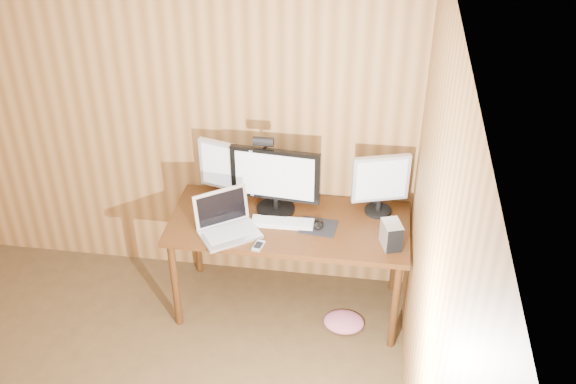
% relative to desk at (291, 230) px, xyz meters
% --- Properties ---
extents(room_shell, '(4.00, 4.00, 4.00)m').
position_rel_desk_xyz_m(room_shell, '(-0.93, -1.70, 0.62)').
color(room_shell, '#49341C').
rests_on(room_shell, ground).
extents(desk, '(1.60, 0.70, 0.75)m').
position_rel_desk_xyz_m(desk, '(0.00, 0.00, 0.00)').
color(desk, '#3F210D').
rests_on(desk, floor).
extents(monitor_center, '(0.61, 0.26, 0.47)m').
position_rel_desk_xyz_m(monitor_center, '(-0.11, 0.05, 0.37)').
color(monitor_center, black).
rests_on(monitor_center, desk).
extents(monitor_left, '(0.40, 0.19, 0.46)m').
position_rel_desk_xyz_m(monitor_left, '(-0.45, 0.11, 0.37)').
color(monitor_left, black).
rests_on(monitor_left, desk).
extents(monitor_right, '(0.38, 0.18, 0.44)m').
position_rel_desk_xyz_m(monitor_right, '(0.58, 0.13, 0.36)').
color(monitor_right, black).
rests_on(monitor_right, desk).
extents(laptop, '(0.47, 0.44, 0.27)m').
position_rel_desk_xyz_m(laptop, '(-0.39, -0.23, 0.19)').
color(laptop, silver).
rests_on(laptop, desk).
extents(keyboard, '(0.42, 0.13, 0.02)m').
position_rel_desk_xyz_m(keyboard, '(-0.04, -0.10, 0.13)').
color(keyboard, white).
rests_on(keyboard, desk).
extents(mousepad, '(0.26, 0.22, 0.00)m').
position_rel_desk_xyz_m(mousepad, '(0.20, -0.10, 0.12)').
color(mousepad, black).
rests_on(mousepad, desk).
extents(mouse, '(0.08, 0.12, 0.04)m').
position_rel_desk_xyz_m(mouse, '(0.20, -0.10, 0.14)').
color(mouse, black).
rests_on(mouse, mousepad).
extents(hard_drive, '(0.15, 0.18, 0.17)m').
position_rel_desk_xyz_m(hard_drive, '(0.68, -0.24, 0.21)').
color(hard_drive, silver).
rests_on(hard_drive, desk).
extents(phone, '(0.08, 0.12, 0.02)m').
position_rel_desk_xyz_m(phone, '(-0.15, -0.37, 0.13)').
color(phone, silver).
rests_on(phone, desk).
extents(speaker, '(0.05, 0.05, 0.13)m').
position_rel_desk_xyz_m(speaker, '(0.56, 0.22, 0.19)').
color(speaker, black).
rests_on(speaker, desk).
extents(desk_lamp, '(0.13, 0.19, 0.59)m').
position_rel_desk_xyz_m(desk_lamp, '(-0.19, 0.13, 0.48)').
color(desk_lamp, black).
rests_on(desk_lamp, desk).
extents(fabric_pile, '(0.34, 0.30, 0.09)m').
position_rel_desk_xyz_m(fabric_pile, '(0.41, -0.24, -0.58)').
color(fabric_pile, '#C45F76').
rests_on(fabric_pile, floor).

